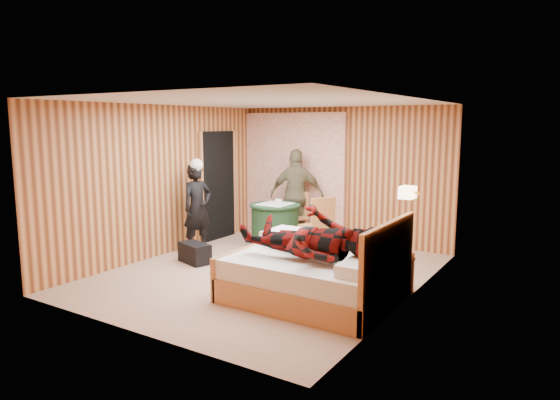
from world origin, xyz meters
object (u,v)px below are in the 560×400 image
Objects in this scene: wall_lamp at (408,192)px; nightstand at (393,274)px; woman_standing at (197,208)px; round_table at (275,226)px; bed at (317,274)px; chair_far at (297,212)px; man_on_bed at (310,226)px; duffel_bag at (195,253)px; man_at_table at (297,195)px; chair_near at (319,222)px.

nightstand is (-0.04, -0.35, -1.02)m from wall_lamp.
round_table is at bearing -31.69° from woman_standing.
round_table is at bearing 134.29° from bed.
man_on_bed is at bearing -38.92° from chair_far.
round_table reaches higher than nightstand.
bed is at bearing -45.71° from round_table.
chair_far is (0.03, 0.71, 0.14)m from round_table.
wall_lamp is 0.47× the size of duffel_bag.
woman_standing is 1.95m from man_at_table.
woman_standing is (-1.90, -0.84, 0.18)m from chair_near.
woman_standing is at bearing 175.09° from nightstand.
chair_far is 0.61× the size of woman_standing.
woman_standing reaches higher than round_table.
wall_lamp reaches higher than duffel_bag.
nightstand is 2.06m from chair_near.
wall_lamp is 0.15× the size of man_at_table.
man_on_bed reaches higher than bed.
wall_lamp is 3.16m from man_at_table.
chair_far is at bearing -102.21° from chair_near.
duffel_bag is 0.31× the size of man_on_bed.
man_at_table is (-2.66, 1.65, -0.44)m from wall_lamp.
chair_far is at bearing 142.96° from nightstand.
nightstand is at bearing 120.49° from man_at_table.
duffel_bag is 2.42m from man_at_table.
round_table is at bearing 161.30° from wall_lamp.
nightstand is 0.37× the size of woman_standing.
round_table is (-1.86, 1.91, 0.09)m from bed.
man_at_table is at bearing 142.56° from nightstand.
nightstand is 3.18m from duffel_bag.
duffel_bag is at bearing -129.03° from woman_standing.
chair_near is at bearing -6.06° from round_table.
chair_far reaches higher than round_table.
woman_standing is (-3.63, -0.04, -0.54)m from wall_lamp.
man_at_table is at bearing 123.15° from man_on_bed.
woman_standing is at bearing -103.28° from chair_far.
man_on_bed reaches higher than duffel_bag.
wall_lamp is 0.17× the size of woman_standing.
wall_lamp is 2.95m from round_table.
duffel_bag is at bearing -175.63° from nightstand.
man_at_table is (-1.86, 2.66, 0.55)m from bed.
chair_near is 1.81× the size of duffel_bag.
bed is at bearing 102.89° from man_at_table.
duffel_bag is (-3.22, -0.59, -1.14)m from wall_lamp.
bed is 1.00m from nightstand.
round_table is 0.96m from chair_near.
bed is 2.66m from round_table.
round_table is at bearing 67.92° from man_at_table.
duffel_bag is 0.36× the size of woman_standing.
woman_standing is at bearing 157.33° from man_on_bed.
chair_near is (-1.68, 1.15, 0.30)m from nightstand.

